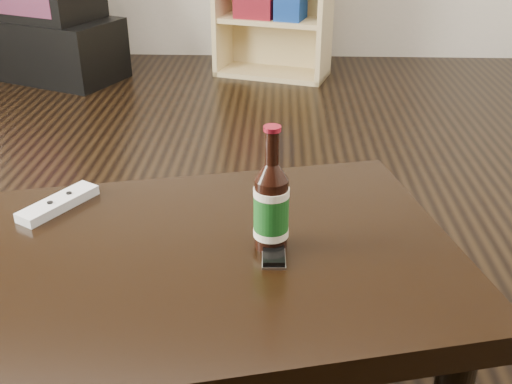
{
  "coord_description": "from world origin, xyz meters",
  "views": [
    {
      "loc": [
        0.52,
        -1.3,
        1.11
      ],
      "look_at": [
        0.48,
        -0.27,
        0.58
      ],
      "focal_mm": 42.0,
      "sensor_mm": 36.0,
      "label": 1
    }
  ],
  "objects_px": {
    "beer_bottle": "(271,206)",
    "phone": "(274,254)",
    "tv_stand": "(47,48)",
    "remote": "(58,203)",
    "coffee_table": "(159,281)"
  },
  "relations": [
    {
      "from": "coffee_table",
      "to": "remote",
      "type": "relative_size",
      "value": 6.79
    },
    {
      "from": "coffee_table",
      "to": "phone",
      "type": "height_order",
      "value": "phone"
    },
    {
      "from": "tv_stand",
      "to": "phone",
      "type": "relative_size",
      "value": 10.26
    },
    {
      "from": "beer_bottle",
      "to": "remote",
      "type": "bearing_deg",
      "value": 163.7
    },
    {
      "from": "tv_stand",
      "to": "beer_bottle",
      "type": "xyz_separation_m",
      "value": [
        1.46,
        -2.69,
        0.36
      ]
    },
    {
      "from": "tv_stand",
      "to": "coffee_table",
      "type": "bearing_deg",
      "value": -42.38
    },
    {
      "from": "beer_bottle",
      "to": "phone",
      "type": "height_order",
      "value": "beer_bottle"
    },
    {
      "from": "coffee_table",
      "to": "phone",
      "type": "bearing_deg",
      "value": 1.39
    },
    {
      "from": "coffee_table",
      "to": "remote",
      "type": "bearing_deg",
      "value": 143.77
    },
    {
      "from": "coffee_table",
      "to": "beer_bottle",
      "type": "distance_m",
      "value": 0.28
    },
    {
      "from": "phone",
      "to": "coffee_table",
      "type": "bearing_deg",
      "value": 179.86
    },
    {
      "from": "coffee_table",
      "to": "phone",
      "type": "xyz_separation_m",
      "value": [
        0.23,
        0.01,
        0.07
      ]
    },
    {
      "from": "beer_bottle",
      "to": "tv_stand",
      "type": "bearing_deg",
      "value": 118.43
    },
    {
      "from": "coffee_table",
      "to": "remote",
      "type": "height_order",
      "value": "remote"
    },
    {
      "from": "beer_bottle",
      "to": "remote",
      "type": "relative_size",
      "value": 1.31
    }
  ]
}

